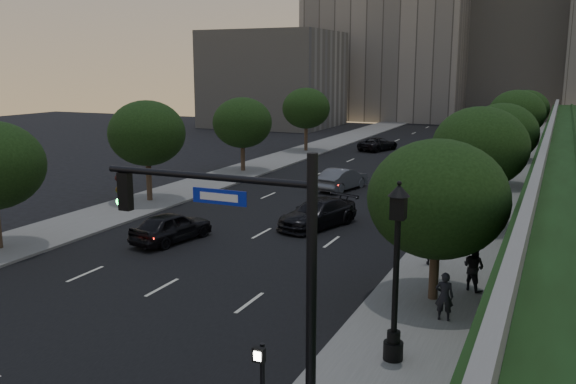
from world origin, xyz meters
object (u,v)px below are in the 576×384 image
at_px(sedan_near_left, 172,227).
at_px(sedan_near_right, 318,213).
at_px(sedan_far_left, 378,144).
at_px(pedestrian_a, 444,296).
at_px(traffic_signal_mast, 267,294).
at_px(street_lamp, 396,281).
at_px(sedan_mid_left, 342,179).
at_px(pedestrian_b, 474,267).
at_px(sedan_far_right, 450,166).
at_px(pedestrian_c, 432,247).

bearing_deg(sedan_near_left, sedan_near_right, -123.97).
relative_size(sedan_far_left, pedestrian_a, 2.93).
relative_size(traffic_signal_mast, street_lamp, 1.25).
height_order(sedan_mid_left, sedan_near_right, sedan_mid_left).
xyz_separation_m(sedan_near_right, pedestrian_a, (8.80, -10.46, 0.23)).
distance_m(sedan_mid_left, sedan_near_right, 10.83).
bearing_deg(traffic_signal_mast, sedan_near_left, 132.15).
bearing_deg(sedan_near_right, sedan_mid_left, 119.42).
bearing_deg(sedan_near_right, pedestrian_b, -19.60).
height_order(sedan_far_left, sedan_far_right, sedan_far_right).
xyz_separation_m(sedan_mid_left, sedan_near_right, (2.24, -10.60, -0.03)).
distance_m(sedan_near_right, pedestrian_b, 11.70).
bearing_deg(street_lamp, sedan_mid_left, 112.48).
bearing_deg(street_lamp, pedestrian_b, 78.90).
bearing_deg(pedestrian_c, sedan_mid_left, -78.24).
xyz_separation_m(sedan_far_right, pedestrian_b, (5.49, -27.31, 0.36)).
relative_size(sedan_far_left, pedestrian_b, 2.68).
distance_m(sedan_far_left, sedan_near_right, 32.98).
relative_size(street_lamp, sedan_near_left, 1.22).
bearing_deg(pedestrian_b, traffic_signal_mast, 104.54).
bearing_deg(pedestrian_b, sedan_near_right, -7.72).
bearing_deg(street_lamp, traffic_signal_mast, -109.89).
relative_size(sedan_near_right, sedan_far_right, 1.24).
bearing_deg(sedan_far_right, pedestrian_c, -93.11).
relative_size(street_lamp, pedestrian_a, 3.25).
relative_size(sedan_near_right, pedestrian_b, 2.85).
bearing_deg(sedan_far_left, sedan_near_right, 118.71).
bearing_deg(traffic_signal_mast, sedan_far_right, 93.41).
xyz_separation_m(pedestrian_a, pedestrian_c, (-1.59, 5.93, -0.06)).
distance_m(sedan_far_left, pedestrian_c, 39.22).
height_order(sedan_mid_left, sedan_far_right, sedan_mid_left).
bearing_deg(traffic_signal_mast, sedan_far_left, 103.10).
xyz_separation_m(traffic_signal_mast, sedan_far_left, (-11.97, 51.44, -2.97)).
bearing_deg(sedan_near_right, sedan_far_left, 117.60).
height_order(sedan_near_right, pedestrian_c, pedestrian_c).
relative_size(street_lamp, sedan_far_left, 1.11).
xyz_separation_m(traffic_signal_mast, pedestrian_a, (2.63, 8.51, -2.66)).
height_order(traffic_signal_mast, sedan_mid_left, traffic_signal_mast).
bearing_deg(pedestrian_b, street_lamp, 108.26).
distance_m(sedan_far_left, pedestrian_b, 42.32).
xyz_separation_m(pedestrian_a, pedestrian_b, (0.52, 3.41, 0.08)).
xyz_separation_m(sedan_near_right, pedestrian_b, (9.33, -7.05, 0.31)).
bearing_deg(pedestrian_c, pedestrian_b, 109.77).
distance_m(sedan_mid_left, sedan_far_right, 11.41).
xyz_separation_m(sedan_mid_left, sedan_far_left, (-3.56, 21.87, -0.10)).
distance_m(traffic_signal_mast, sedan_mid_left, 30.87).
bearing_deg(pedestrian_a, sedan_far_right, -86.47).
bearing_deg(sedan_mid_left, pedestrian_c, 133.63).
distance_m(sedan_near_right, sedan_far_right, 20.62).
distance_m(traffic_signal_mast, sedan_near_right, 20.15).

